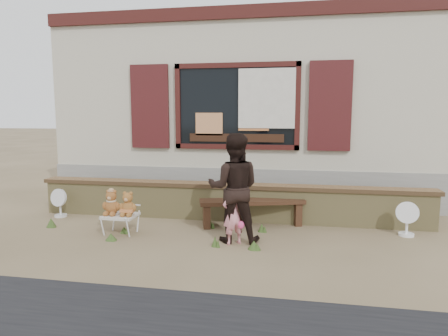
% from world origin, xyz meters
% --- Properties ---
extents(ground, '(80.00, 80.00, 0.00)m').
position_xyz_m(ground, '(0.00, 0.00, 0.00)').
color(ground, brown).
rests_on(ground, ground).
extents(shopfront, '(8.04, 5.13, 4.00)m').
position_xyz_m(shopfront, '(0.00, 4.49, 2.00)').
color(shopfront, '#ADA68C').
rests_on(shopfront, ground).
extents(brick_wall, '(7.10, 0.36, 0.67)m').
position_xyz_m(brick_wall, '(0.00, 1.00, 0.34)').
color(brick_wall, tan).
rests_on(brick_wall, ground).
extents(bench, '(1.82, 0.87, 0.46)m').
position_xyz_m(bench, '(0.47, 0.69, 0.33)').
color(bench, '#321D11').
rests_on(bench, ground).
extents(folding_chair, '(0.51, 0.45, 0.31)m').
position_xyz_m(folding_chair, '(-1.55, -0.15, 0.28)').
color(folding_chair, beige).
rests_on(folding_chair, ground).
extents(teddy_bear_left, '(0.30, 0.26, 0.41)m').
position_xyz_m(teddy_bear_left, '(-1.69, -0.15, 0.51)').
color(teddy_bear_left, brown).
rests_on(teddy_bear_left, folding_chair).
extents(teddy_bear_right, '(0.29, 0.25, 0.39)m').
position_xyz_m(teddy_bear_right, '(-1.41, -0.16, 0.51)').
color(teddy_bear_right, brown).
rests_on(teddy_bear_right, folding_chair).
extents(child, '(0.40, 0.37, 0.91)m').
position_xyz_m(child, '(0.31, -0.33, 0.46)').
color(child, pink).
rests_on(child, ground).
extents(adult, '(0.85, 0.69, 1.63)m').
position_xyz_m(adult, '(0.30, -0.19, 0.82)').
color(adult, black).
rests_on(adult, ground).
extents(fan_left, '(0.34, 0.23, 0.53)m').
position_xyz_m(fan_left, '(-3.11, 0.63, 0.27)').
color(fan_left, silver).
rests_on(fan_left, ground).
extents(fan_right, '(0.36, 0.23, 0.55)m').
position_xyz_m(fan_right, '(2.93, 0.55, 0.28)').
color(fan_right, white).
rests_on(fan_right, ground).
extents(grass_tufts, '(3.69, 1.07, 0.15)m').
position_xyz_m(grass_tufts, '(-0.85, -0.18, 0.07)').
color(grass_tufts, '#364D1F').
rests_on(grass_tufts, ground).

